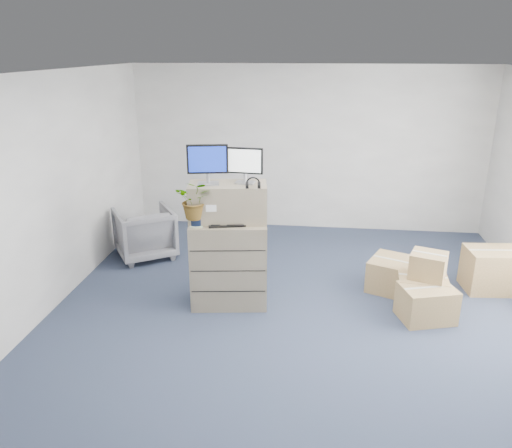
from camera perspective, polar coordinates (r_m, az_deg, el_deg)
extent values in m
plane|color=#273246|center=(5.87, 4.68, -11.78)|extent=(7.00, 7.00, 0.00)
cube|color=#B5B2AC|center=(8.69, 5.96, 8.51)|extent=(6.00, 0.02, 2.80)
cube|color=gray|center=(6.17, -3.11, -4.47)|extent=(0.99, 0.68, 1.07)
cube|color=gray|center=(5.95, -3.23, 2.49)|extent=(0.97, 0.58, 0.46)
cube|color=#99999E|center=(5.88, -5.48, 4.62)|extent=(0.28, 0.23, 0.02)
cylinder|color=#99999E|center=(5.86, -5.50, 5.24)|extent=(0.04, 0.04, 0.11)
cube|color=black|center=(5.81, -5.57, 7.40)|extent=(0.47, 0.13, 0.34)
cube|color=navy|center=(5.80, -5.58, 7.36)|extent=(0.42, 0.09, 0.29)
cube|color=#99999E|center=(5.90, -1.26, 4.76)|extent=(0.24, 0.18, 0.02)
cylinder|color=#99999E|center=(5.89, -1.27, 5.31)|extent=(0.04, 0.04, 0.10)
cube|color=black|center=(5.84, -1.28, 7.25)|extent=(0.43, 0.07, 0.31)
cube|color=silver|center=(5.83, -1.32, 7.22)|extent=(0.39, 0.04, 0.27)
torus|color=black|center=(5.69, -0.34, 4.61)|extent=(0.17, 0.04, 0.17)
cube|color=black|center=(5.87, -3.35, -0.03)|extent=(0.47, 0.28, 0.02)
ellipsoid|color=silver|center=(5.84, 0.19, -0.03)|extent=(0.09, 0.06, 0.03)
cylinder|color=gray|center=(5.95, -2.10, 1.38)|extent=(0.07, 0.07, 0.24)
cube|color=silver|center=(6.01, -3.56, 0.45)|extent=(0.06, 0.06, 0.02)
cube|color=black|center=(5.99, -3.57, 1.04)|extent=(0.06, 0.03, 0.11)
cube|color=black|center=(6.08, 0.14, 0.92)|extent=(0.24, 0.21, 0.06)
cube|color=#3B91C9|center=(6.02, -0.32, 1.46)|extent=(0.25, 0.13, 0.09)
cylinder|color=#B4CAA3|center=(5.89, -6.80, -0.09)|extent=(0.20, 0.20, 0.02)
cylinder|color=black|center=(5.87, -6.83, 0.58)|extent=(0.17, 0.17, 0.13)
imported|color=#1E601B|center=(5.81, -6.90, 2.32)|extent=(0.47, 0.51, 0.36)
imported|color=slate|center=(7.76, -12.61, -0.75)|extent=(1.09, 1.08, 0.84)
cube|color=olive|center=(6.26, 18.90, -8.56)|extent=(0.70, 0.61, 0.42)
cube|color=olive|center=(6.51, 18.36, -7.34)|extent=(0.62, 0.53, 0.42)
cube|color=olive|center=(6.86, 15.64, -5.65)|extent=(0.81, 0.79, 0.42)
cube|color=olive|center=(6.34, 19.07, -4.50)|extent=(0.50, 0.47, 0.31)
cube|color=olive|center=(7.31, 25.75, -4.76)|extent=(0.83, 0.57, 0.56)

